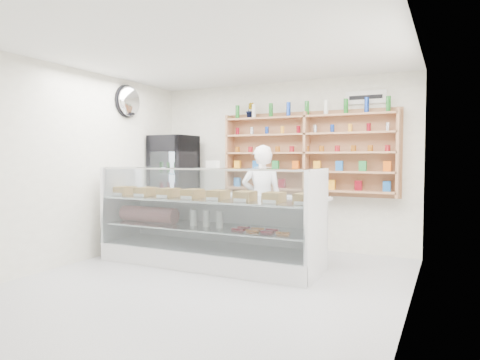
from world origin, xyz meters
The scene contains 8 objects.
room centered at (0.00, 0.00, 1.40)m, with size 5.00×5.00×5.00m.
display_counter centered at (-0.45, 0.84, 0.37)m, with size 3.18×0.95×1.38m.
shop_worker centered at (-0.04, 1.78, 0.86)m, with size 0.63×0.41×1.72m, color white.
drinks_cooler centered at (-1.85, 1.98, 0.96)m, with size 0.70×0.68×1.91m.
wall_shelving centered at (0.50, 2.34, 1.59)m, with size 2.84×0.28×1.33m.
potted_plant centered at (-0.51, 2.34, 2.33)m, with size 0.15×0.12×0.27m, color #1E6626.
security_mirror centered at (-2.17, 1.20, 2.45)m, with size 0.15×0.50×0.50m, color silver.
wall_sign centered at (1.40, 2.47, 2.45)m, with size 0.62×0.03×0.20m, color white.
Camera 1 is at (2.60, -4.34, 1.52)m, focal length 32.00 mm.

